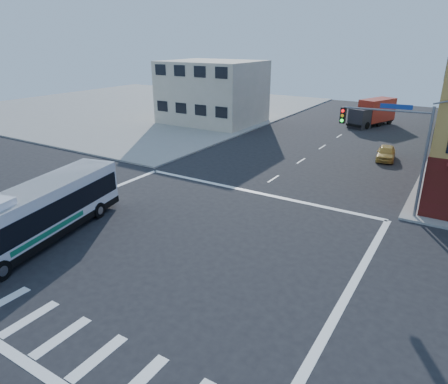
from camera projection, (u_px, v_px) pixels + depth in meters
The scene contains 7 objects.
ground at pixel (173, 244), 22.01m from camera, with size 120.00×120.00×0.00m, color black.
sidewalk_nw at pixel (140, 106), 66.96m from camera, with size 50.00×50.00×0.15m, color gray.
building_west at pixel (212, 92), 52.73m from camera, with size 12.06×10.06×8.00m.
signal_mast_ne at pixel (396, 138), 24.19m from camera, with size 7.91×1.13×8.07m.
transit_bus at pixel (36, 213), 21.78m from camera, with size 4.91×11.93×3.45m.
box_truck at pixel (372, 113), 51.62m from camera, with size 4.69×7.77×3.37m.
parked_car at pixel (386, 153), 37.25m from camera, with size 1.57×3.91×1.33m, color gold.
Camera 1 is at (12.68, -15.09, 10.59)m, focal length 32.00 mm.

